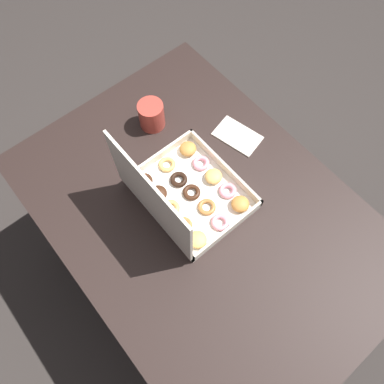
% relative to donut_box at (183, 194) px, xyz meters
% --- Properties ---
extents(ground_plane, '(8.00, 8.00, 0.00)m').
position_rel_donut_box_xyz_m(ground_plane, '(-0.06, -0.02, -0.77)').
color(ground_plane, '#2D2826').
extents(dining_table, '(1.17, 0.82, 0.72)m').
position_rel_donut_box_xyz_m(dining_table, '(-0.06, -0.02, -0.15)').
color(dining_table, black).
rests_on(dining_table, ground_plane).
extents(donut_box, '(0.34, 0.28, 0.29)m').
position_rel_donut_box_xyz_m(donut_box, '(0.00, 0.00, 0.00)').
color(donut_box, silver).
rests_on(donut_box, dining_table).
extents(coffee_mug, '(0.09, 0.09, 0.10)m').
position_rel_donut_box_xyz_m(coffee_mug, '(0.29, -0.10, -0.01)').
color(coffee_mug, '#A3382D').
rests_on(coffee_mug, dining_table).
extents(paper_napkin, '(0.17, 0.13, 0.01)m').
position_rel_donut_box_xyz_m(paper_napkin, '(0.07, -0.29, -0.05)').
color(paper_napkin, silver).
rests_on(paper_napkin, dining_table).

